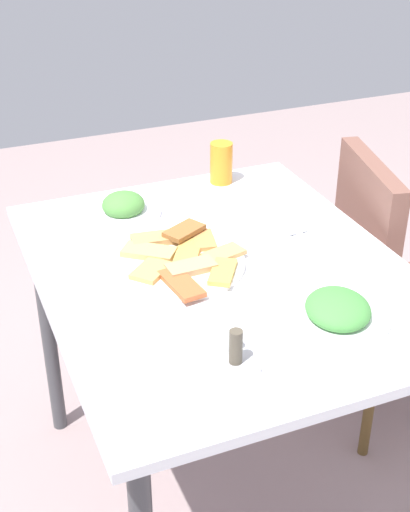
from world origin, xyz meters
The scene contains 11 objects.
ground_plane centered at (0.00, 0.00, 0.00)m, with size 6.00×6.00×0.00m, color gray.
dining_table centered at (0.00, 0.00, 0.68)m, with size 1.05×0.84×0.77m.
dining_chair centered at (-0.15, 0.63, 0.50)m, with size 0.50×0.51×0.89m.
pide_platter centered at (-0.05, -0.09, 0.78)m, with size 0.33×0.32×0.04m.
salad_plate_greens centered at (0.29, 0.14, 0.79)m, with size 0.23×0.23×0.06m.
salad_plate_rice centered at (-0.36, -0.13, 0.79)m, with size 0.20×0.20×0.07m.
soda_can centered at (-0.46, 0.19, 0.83)m, with size 0.07×0.07×0.12m, color orange.
paper_napkin centered at (-0.17, 0.24, 0.77)m, with size 0.13×0.13×0.00m, color white.
fork centered at (-0.17, 0.23, 0.78)m, with size 0.19×0.02×0.01m, color silver.
spoon centered at (-0.17, 0.26, 0.78)m, with size 0.19×0.02×0.01m, color silver.
condiment_caddy centered at (0.33, -0.13, 0.80)m, with size 0.10×0.10×0.08m.
Camera 1 is at (1.35, -0.60, 1.66)m, focal length 50.85 mm.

